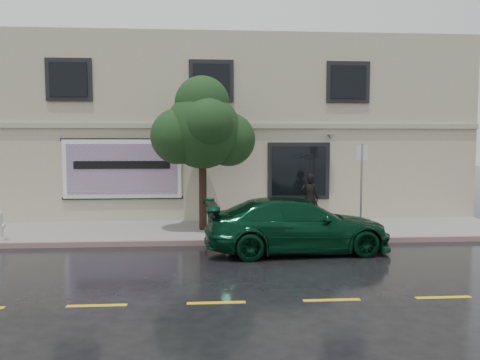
{
  "coord_description": "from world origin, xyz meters",
  "views": [
    {
      "loc": [
        -0.15,
        -12.05,
        3.01
      ],
      "look_at": [
        0.84,
        2.2,
        1.85
      ],
      "focal_mm": 35.0,
      "sensor_mm": 36.0,
      "label": 1
    }
  ],
  "objects": [
    {
      "name": "street_tree",
      "position": [
        -0.31,
        3.14,
        3.37
      ],
      "size": [
        2.47,
        2.47,
        4.47
      ],
      "color": "#301C15",
      "rests_on": "sidewalk"
    },
    {
      "name": "road_marking",
      "position": [
        0.0,
        -3.5,
        0.01
      ],
      "size": [
        19.0,
        0.12,
        0.01
      ],
      "primitive_type": "cube",
      "color": "gold",
      "rests_on": "ground"
    },
    {
      "name": "sign_pole",
      "position": [
        4.48,
        1.7,
        1.82
      ],
      "size": [
        0.35,
        0.06,
        2.81
      ],
      "rotation": [
        0.0,
        0.0,
        -0.09
      ],
      "color": "gray",
      "rests_on": "sidewalk"
    },
    {
      "name": "pedestrian",
      "position": [
        3.43,
        4.06,
        1.03
      ],
      "size": [
        0.73,
        0.57,
        1.76
      ],
      "primitive_type": "imported",
      "rotation": [
        0.0,
        0.0,
        2.88
      ],
      "color": "black",
      "rests_on": "sidewalk"
    },
    {
      "name": "ground",
      "position": [
        0.0,
        0.0,
        0.0
      ],
      "size": [
        90.0,
        90.0,
        0.0
      ],
      "primitive_type": "plane",
      "color": "black",
      "rests_on": "ground"
    },
    {
      "name": "sidewalk",
      "position": [
        0.0,
        3.25,
        0.07
      ],
      "size": [
        20.0,
        3.5,
        0.15
      ],
      "primitive_type": "cube",
      "color": "gray",
      "rests_on": "ground"
    },
    {
      "name": "billboard",
      "position": [
        -3.2,
        4.92,
        2.05
      ],
      "size": [
        4.3,
        0.16,
        2.2
      ],
      "color": "white",
      "rests_on": "ground"
    },
    {
      "name": "curb",
      "position": [
        0.0,
        1.5,
        0.07
      ],
      "size": [
        20.0,
        0.18,
        0.16
      ],
      "primitive_type": "cube",
      "color": "slate",
      "rests_on": "ground"
    },
    {
      "name": "umbrella",
      "position": [
        3.43,
        4.06,
        2.3
      ],
      "size": [
        1.22,
        1.22,
        0.76
      ],
      "primitive_type": "imported",
      "rotation": [
        0.0,
        0.0,
        0.21
      ],
      "color": "black",
      "rests_on": "pedestrian"
    },
    {
      "name": "car",
      "position": [
        2.3,
        0.48,
        0.74
      ],
      "size": [
        5.22,
        2.58,
        1.48
      ],
      "primitive_type": "imported",
      "rotation": [
        0.0,
        0.0,
        1.64
      ],
      "color": "#08311D",
      "rests_on": "ground"
    },
    {
      "name": "building",
      "position": [
        0.0,
        9.0,
        3.5
      ],
      "size": [
        20.0,
        8.12,
        7.0
      ],
      "color": "#BDB698",
      "rests_on": "ground"
    }
  ]
}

